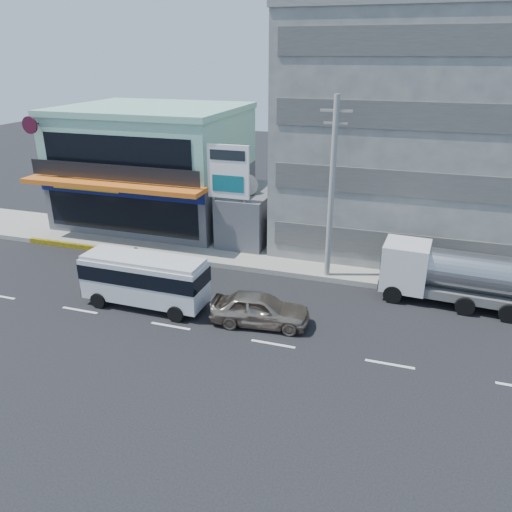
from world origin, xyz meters
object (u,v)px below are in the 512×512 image
at_px(utility_pole_near, 332,190).
at_px(tanker_truck, 452,275).
at_px(satellite_dish, 246,193).
at_px(billboard, 228,178).
at_px(shop_building, 156,169).
at_px(minibus, 144,277).
at_px(concrete_building, 418,137).
at_px(sedan, 260,309).
at_px(motorcycle_rider, 138,270).

bearing_deg(utility_pole_near, tanker_truck, -7.79).
height_order(satellite_dish, billboard, billboard).
bearing_deg(billboard, utility_pole_near, -15.48).
distance_m(shop_building, billboard, 8.92).
relative_size(utility_pole_near, minibus, 1.58).
distance_m(satellite_dish, billboard, 2.31).
xyz_separation_m(billboard, tanker_truck, (12.92, -2.68, -3.36)).
xyz_separation_m(satellite_dish, billboard, (-0.50, -1.80, 1.35)).
height_order(utility_pole_near, minibus, utility_pole_near).
bearing_deg(utility_pole_near, minibus, -143.88).
distance_m(concrete_building, sedan, 16.06).
bearing_deg(tanker_truck, sedan, -149.42).
bearing_deg(shop_building, concrete_building, 3.35).
relative_size(billboard, tanker_truck, 0.91).
xyz_separation_m(shop_building, tanker_truck, (20.42, -7.42, -2.43)).
height_order(shop_building, billboard, shop_building).
bearing_deg(motorcycle_rider, sedan, -17.66).
height_order(billboard, tanker_truck, billboard).
bearing_deg(sedan, billboard, 23.38).
distance_m(satellite_dish, motorcycle_rider, 8.56).
relative_size(tanker_truck, motorcycle_rider, 3.80).
distance_m(billboard, sedan, 9.80).
relative_size(shop_building, utility_pole_near, 1.24).
bearing_deg(shop_building, satellite_dish, -20.21).
bearing_deg(concrete_building, utility_pole_near, -117.76).
distance_m(minibus, sedan, 6.06).
height_order(concrete_building, utility_pole_near, concrete_building).
xyz_separation_m(sedan, tanker_truck, (8.50, 5.02, 0.78)).
relative_size(utility_pole_near, motorcycle_rider, 5.04).
distance_m(concrete_building, utility_pole_near, 8.79).
distance_m(utility_pole_near, minibus, 10.63).
distance_m(concrete_building, tanker_truck, 10.35).
relative_size(sedan, motorcycle_rider, 2.34).
distance_m(sedan, tanker_truck, 9.90).
xyz_separation_m(satellite_dish, sedan, (3.92, -9.50, -2.78)).
distance_m(satellite_dish, sedan, 10.65).
relative_size(shop_building, satellite_dish, 8.27).
bearing_deg(billboard, minibus, -101.63).
xyz_separation_m(concrete_building, utility_pole_near, (-4.00, -7.60, -1.85)).
height_order(sedan, motorcycle_rider, motorcycle_rider).
xyz_separation_m(utility_pole_near, sedan, (-2.08, -5.90, -4.36)).
bearing_deg(satellite_dish, billboard, -105.52).
relative_size(satellite_dish, utility_pole_near, 0.15).
height_order(satellite_dish, sedan, satellite_dish).
bearing_deg(concrete_building, billboard, -151.08).
relative_size(concrete_building, motorcycle_rider, 8.06).
bearing_deg(motorcycle_rider, shop_building, 111.95).
bearing_deg(utility_pole_near, satellite_dish, 149.04).
xyz_separation_m(concrete_building, billboard, (-10.50, -5.80, -2.07)).
bearing_deg(utility_pole_near, motorcycle_rider, -161.33).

